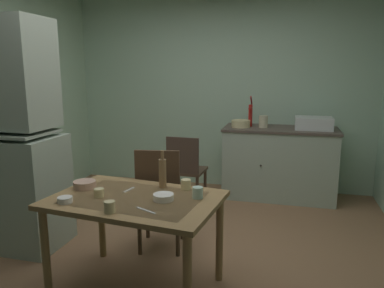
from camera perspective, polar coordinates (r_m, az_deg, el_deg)
The scene contains 21 objects.
ground_plane at distance 3.47m, azimuth -2.55°, elevation -16.43°, with size 5.24×5.24×0.00m, color #91694A.
wall_back at distance 5.19m, azimuth 4.42°, elevation 8.29°, with size 4.18×0.10×2.69m, color #ADCFB5.
hutch_cabinet at distance 3.76m, azimuth -26.53°, elevation 0.08°, with size 0.96×0.57×2.06m.
counter_cabinet at distance 4.88m, azimuth 13.19°, elevation -2.82°, with size 1.41×0.64×0.90m.
sink_basin at distance 4.79m, azimuth 18.16°, elevation 3.08°, with size 0.44×0.34×0.15m.
hand_pump at distance 4.83m, azimuth 8.94°, elevation 4.68°, with size 0.05×0.27×0.39m.
mixing_bowl_counter at distance 4.77m, azimuth 7.49°, elevation 3.12°, with size 0.24×0.24×0.09m, color beige.
stoneware_crock at distance 4.77m, azimuth 10.88°, elevation 3.39°, with size 0.11×0.11×0.15m, color beige.
dining_table at distance 2.74m, azimuth -8.67°, elevation -9.83°, with size 1.27×0.92×0.72m.
chair_far_side at distance 3.35m, azimuth -4.95°, elevation -8.11°, with size 0.46×0.46×0.96m.
chair_by_counter at distance 4.33m, azimuth -0.96°, elevation -3.92°, with size 0.42×0.42×0.88m.
serving_bowl_wide at distance 2.63m, azimuth -4.40°, elevation -8.12°, with size 0.14×0.14×0.04m, color white.
soup_bowl_small at distance 2.99m, azimuth -16.15°, elevation -5.99°, with size 0.17×0.17×0.06m, color tan.
sauce_dish at distance 2.72m, azimuth -18.91°, elevation -8.10°, with size 0.10×0.10×0.04m, color white.
teacup_cream at distance 2.66m, azimuth 0.87°, elevation -7.46°, with size 0.08×0.08×0.08m, color #ADD1C1.
mug_dark at distance 2.45m, azimuth -12.53°, elevation -9.41°, with size 0.07×0.07×0.08m, color beige.
mug_tall at distance 2.85m, azimuth -0.94°, elevation -6.21°, with size 0.07×0.07×0.08m, color beige.
teacup_mint at distance 2.77m, azimuth -14.08°, elevation -7.24°, with size 0.07×0.07×0.06m, color beige.
glass_bottle at distance 2.88m, azimuth -4.60°, elevation -4.33°, with size 0.06×0.06×0.29m.
table_knife at distance 2.46m, azimuth -7.06°, elevation -10.07°, with size 0.17×0.02×0.01m, color silver.
teaspoon_near_bowl at distance 2.88m, azimuth -9.64°, elevation -6.93°, with size 0.13×0.02×0.01m, color beige.
Camera 1 is at (0.91, -2.94, 1.61)m, focal length 34.77 mm.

